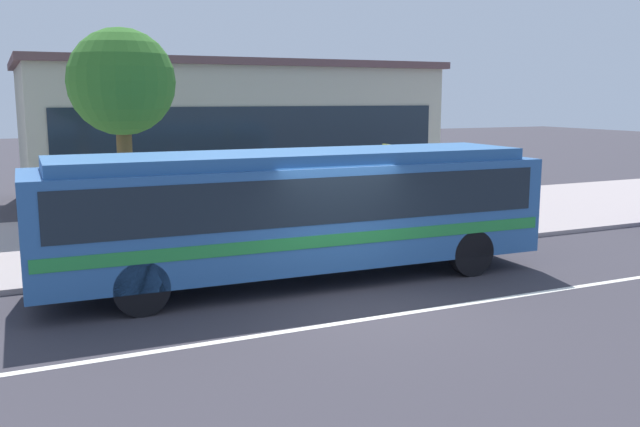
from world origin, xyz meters
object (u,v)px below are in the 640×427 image
Objects in this scene: pedestrian_walking_along_curb at (259,204)px; bus_stop_sign at (387,182)px; transit_bus at (298,206)px; pedestrian_standing_by_tree at (185,223)px; pedestrian_waiting_near_sign at (410,204)px; street_tree_near_stop at (122,85)px.

bus_stop_sign is at bearing -30.84° from pedestrian_walking_along_curb.
pedestrian_walking_along_curb is at bearing 83.73° from transit_bus.
pedestrian_walking_along_curb is 1.07× the size of pedestrian_standing_by_tree.
pedestrian_waiting_near_sign is 3.94m from pedestrian_walking_along_curb.
transit_bus is 6.68× the size of pedestrian_waiting_near_sign.
street_tree_near_stop is at bearing 166.28° from pedestrian_waiting_near_sign.
pedestrian_walking_along_curb is 2.69m from pedestrian_standing_by_tree.
bus_stop_sign is 6.76m from street_tree_near_stop.
pedestrian_standing_by_tree is at bearing -65.55° from street_tree_near_stop.
pedestrian_waiting_near_sign is 0.30× the size of street_tree_near_stop.
transit_bus is at bearing -152.10° from pedestrian_waiting_near_sign.
bus_stop_sign is (-1.00, -0.51, 0.71)m from pedestrian_waiting_near_sign.
transit_bus is at bearing -44.89° from pedestrian_standing_by_tree.
street_tree_near_stop is (-5.94, 2.20, 2.35)m from bus_stop_sign.
pedestrian_walking_along_curb is at bearing -9.86° from street_tree_near_stop.
street_tree_near_stop is at bearing 125.88° from transit_bus.
transit_bus is 2.74m from pedestrian_standing_by_tree.
transit_bus is at bearing -96.27° from pedestrian_walking_along_curb.
pedestrian_standing_by_tree is 0.31× the size of street_tree_near_stop.
bus_stop_sign is (5.04, -0.22, 0.69)m from pedestrian_standing_by_tree.
bus_stop_sign is 0.48× the size of street_tree_near_stop.
pedestrian_walking_along_curb is at bearing 32.19° from pedestrian_standing_by_tree.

